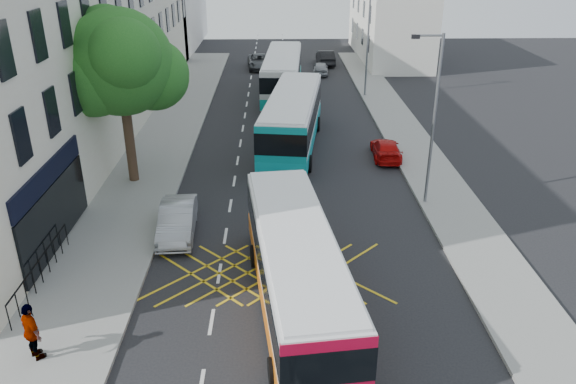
{
  "coord_description": "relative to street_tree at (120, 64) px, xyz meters",
  "views": [
    {
      "loc": [
        -0.94,
        -12.54,
        11.98
      ],
      "look_at": [
        -0.47,
        8.74,
        2.2
      ],
      "focal_mm": 35.0,
      "sensor_mm": 36.0,
      "label": 1
    }
  ],
  "objects": [
    {
      "name": "pavement_left",
      "position": [
        0.01,
        0.03,
        -6.22
      ],
      "size": [
        5.0,
        70.0,
        0.15
      ],
      "primitive_type": "cube",
      "color": "gray",
      "rests_on": "ground"
    },
    {
      "name": "pavement_right",
      "position": [
        16.01,
        0.03,
        -6.22
      ],
      "size": [
        3.0,
        70.0,
        0.15
      ],
      "primitive_type": "cube",
      "color": "gray",
      "rests_on": "ground"
    },
    {
      "name": "terrace_main",
      "position": [
        -5.49,
        9.52,
        0.46
      ],
      "size": [
        8.3,
        45.0,
        13.5
      ],
      "color": "beige",
      "rests_on": "ground"
    },
    {
      "name": "terrace_far",
      "position": [
        -5.49,
        40.03,
        -1.29
      ],
      "size": [
        8.0,
        20.0,
        10.0
      ],
      "primitive_type": "cube",
      "color": "silver",
      "rests_on": "ground"
    },
    {
      "name": "building_right",
      "position": [
        19.51,
        33.03,
        -2.29
      ],
      "size": [
        6.0,
        18.0,
        8.0
      ],
      "primitive_type": "cube",
      "color": "silver",
      "rests_on": "ground"
    },
    {
      "name": "street_tree",
      "position": [
        0.0,
        0.0,
        0.0
      ],
      "size": [
        6.3,
        5.7,
        8.8
      ],
      "color": "#382619",
      "rests_on": "pavement_left"
    },
    {
      "name": "lamp_near",
      "position": [
        14.71,
        -2.97,
        -1.68
      ],
      "size": [
        1.45,
        0.15,
        8.0
      ],
      "color": "slate",
      "rests_on": "pavement_right"
    },
    {
      "name": "lamp_far",
      "position": [
        14.71,
        17.03,
        -1.68
      ],
      "size": [
        1.45,
        0.15,
        8.0
      ],
      "color": "slate",
      "rests_on": "pavement_right"
    },
    {
      "name": "railings",
      "position": [
        -1.19,
        -9.67,
        -5.57
      ],
      "size": [
        0.08,
        5.6,
        1.14
      ],
      "primitive_type": null,
      "color": "black",
      "rests_on": "pavement_left"
    },
    {
      "name": "bus_near",
      "position": [
        8.22,
        -11.21,
        -4.69
      ],
      "size": [
        3.76,
        11.03,
        3.04
      ],
      "rotation": [
        0.0,
        0.0,
        0.12
      ],
      "color": "silver",
      "rests_on": "ground"
    },
    {
      "name": "bus_mid",
      "position": [
        8.58,
        5.34,
        -4.54
      ],
      "size": [
        4.31,
        12.09,
        3.33
      ],
      "rotation": [
        0.0,
        0.0,
        -0.14
      ],
      "color": "silver",
      "rests_on": "ground"
    },
    {
      "name": "bus_far",
      "position": [
        8.15,
        17.65,
        -4.53
      ],
      "size": [
        3.52,
        12.06,
        3.35
      ],
      "rotation": [
        0.0,
        0.0,
        -0.06
      ],
      "color": "silver",
      "rests_on": "ground"
    },
    {
      "name": "parked_car_silver",
      "position": [
        3.24,
        -5.76,
        -5.6
      ],
      "size": [
        1.71,
        4.28,
        1.38
      ],
      "primitive_type": "imported",
      "rotation": [
        0.0,
        0.0,
        0.06
      ],
      "color": "#9C9FA3",
      "rests_on": "ground"
    },
    {
      "name": "red_hatchback",
      "position": [
        14.01,
        3.28,
        -5.74
      ],
      "size": [
        1.75,
        3.9,
        1.11
      ],
      "primitive_type": "imported",
      "rotation": [
        0.0,
        0.0,
        3.09
      ],
      "color": "#B70907",
      "rests_on": "ground"
    },
    {
      "name": "distant_car_grey",
      "position": [
        6.04,
        27.83,
        -5.62
      ],
      "size": [
        2.65,
        5.03,
        1.35
      ],
      "primitive_type": "imported",
      "rotation": [
        0.0,
        0.0,
        0.09
      ],
      "color": "#42454A",
      "rests_on": "ground"
    },
    {
      "name": "distant_car_silver",
      "position": [
        11.81,
        25.08,
        -5.7
      ],
      "size": [
        1.7,
        3.59,
        1.19
      ],
      "primitive_type": "imported",
      "rotation": [
        0.0,
        0.0,
        3.05
      ],
      "color": "#95979C",
      "rests_on": "ground"
    },
    {
      "name": "distant_car_dark",
      "position": [
        12.63,
        29.46,
        -5.57
      ],
      "size": [
        1.72,
        4.44,
        1.44
      ],
      "primitive_type": "imported",
      "rotation": [
        0.0,
        0.0,
        3.19
      ],
      "color": "black",
      "rests_on": "ground"
    },
    {
      "name": "pedestrian_far",
      "position": [
        0.17,
        -13.79,
        -5.17
      ],
      "size": [
        1.15,
        1.14,
        1.94
      ],
      "primitive_type": "imported",
      "rotation": [
        0.0,
        0.0,
        2.37
      ],
      "color": "gray",
      "rests_on": "pavement_left"
    }
  ]
}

